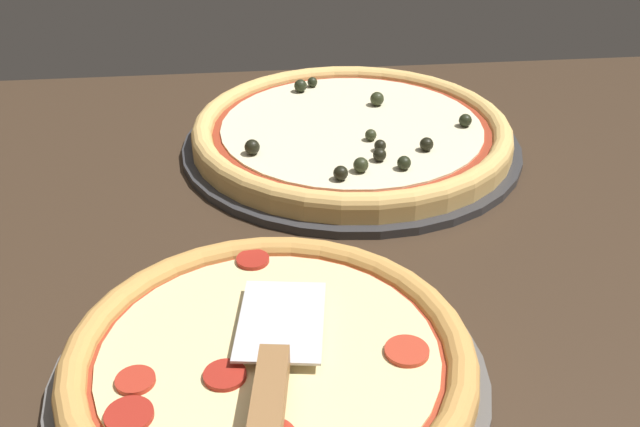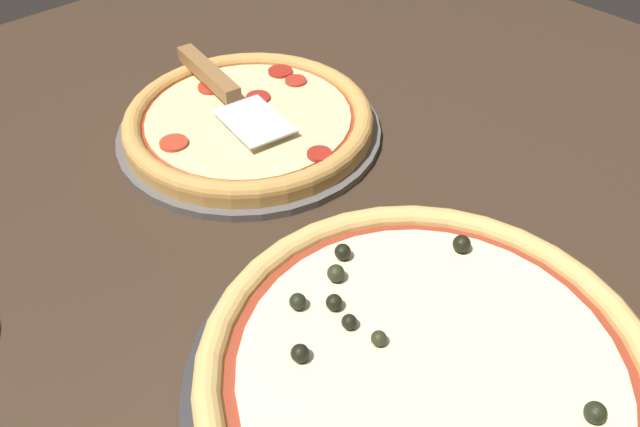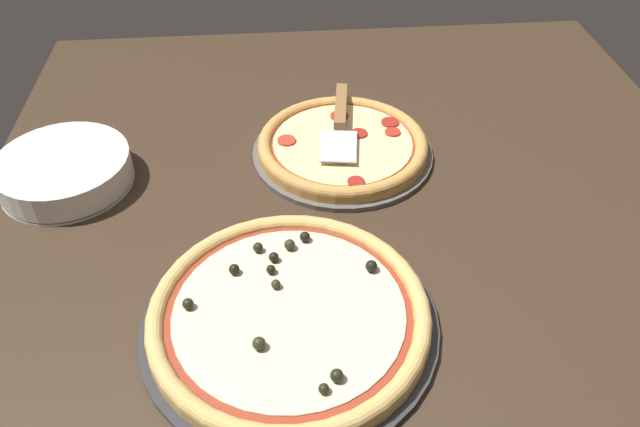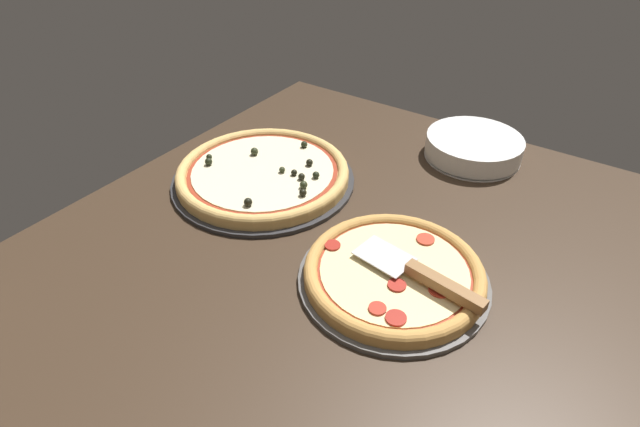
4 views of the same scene
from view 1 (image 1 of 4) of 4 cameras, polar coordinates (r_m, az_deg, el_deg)
name	(u,v)px [view 1 (image 1 of 4)]	position (r cm, az deg, el deg)	size (l,w,h in cm)	color
ground_plane	(249,338)	(67.56, -5.40, -9.44)	(134.44, 123.75, 3.60)	#38281C
pizza_pan_front	(270,377)	(60.47, -3.82, -12.31)	(34.37, 34.37, 1.00)	#565451
pizza_front	(269,360)	(59.25, -3.89, -11.06)	(32.30, 32.30, 2.79)	#C68E47
pizza_pan_back	(351,145)	(94.83, 2.39, 5.21)	(42.24, 42.24, 1.00)	#2D2D30
pizza_back	(352,131)	(93.95, 2.42, 6.30)	(39.71, 39.71, 4.05)	#DBAD60
serving_spatula	(269,405)	(52.54, -3.94, -14.38)	(8.15, 25.12, 2.00)	silver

